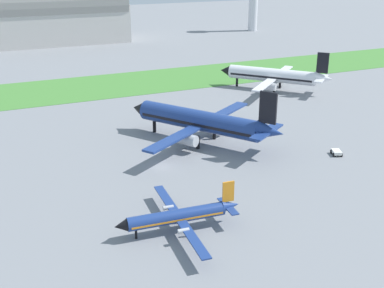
# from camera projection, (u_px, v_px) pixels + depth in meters

# --- Properties ---
(ground_plane) EXTENTS (600.00, 600.00, 0.00)m
(ground_plane) POSITION_uv_depth(u_px,v_px,m) (162.00, 167.00, 87.56)
(ground_plane) COLOR gray
(grass_taxiway_strip) EXTENTS (360.00, 28.00, 0.08)m
(grass_taxiway_strip) POSITION_uv_depth(u_px,v_px,m) (84.00, 88.00, 139.71)
(grass_taxiway_strip) COLOR #478438
(grass_taxiway_strip) RESTS_ON ground_plane
(airplane_midfield_jet) EXTENTS (30.89, 30.95, 12.47)m
(airplane_midfield_jet) POSITION_uv_depth(u_px,v_px,m) (202.00, 121.00, 97.38)
(airplane_midfield_jet) COLOR navy
(airplane_midfield_jet) RESTS_ON ground_plane
(airplane_parked_jet_far) EXTENTS (26.07, 26.76, 11.47)m
(airplane_parked_jet_far) POSITION_uv_depth(u_px,v_px,m) (274.00, 76.00, 136.04)
(airplane_parked_jet_far) COLOR white
(airplane_parked_jet_far) RESTS_ON ground_plane
(airplane_foreground_turboprop) EXTENTS (17.76, 20.72, 6.21)m
(airplane_foreground_turboprop) POSITION_uv_depth(u_px,v_px,m) (179.00, 216.00, 66.48)
(airplane_foreground_turboprop) COLOR navy
(airplane_foreground_turboprop) RESTS_ON ground_plane
(baggage_cart_near_gate) EXTENTS (2.55, 2.88, 0.90)m
(baggage_cart_near_gate) POSITION_uv_depth(u_px,v_px,m) (337.00, 152.00, 92.62)
(baggage_cart_near_gate) COLOR white
(baggage_cart_near_gate) RESTS_ON ground_plane
(hangar_distant) EXTENTS (64.62, 26.39, 31.48)m
(hangar_distant) POSITION_uv_depth(u_px,v_px,m) (47.00, 8.00, 205.86)
(hangar_distant) COLOR #BCB7B2
(hangar_distant) RESTS_ON ground_plane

